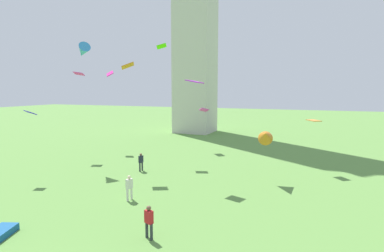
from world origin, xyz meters
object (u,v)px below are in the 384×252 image
(kite_flying_0, at_px, (314,120))
(kite_flying_7, at_px, (265,136))
(kite_flying_3, at_px, (83,51))
(kite_flying_4, at_px, (79,74))
(person_2, at_px, (141,161))
(person_1, at_px, (129,186))
(kite_flying_5, at_px, (204,110))
(kite_flying_1, at_px, (128,66))
(person_0, at_px, (149,220))
(kite_flying_9, at_px, (30,113))
(kite_flying_8, at_px, (110,74))
(kite_flying_6, at_px, (194,82))
(kite_flying_2, at_px, (162,46))

(kite_flying_0, height_order, kite_flying_7, kite_flying_0)
(kite_flying_3, relative_size, kite_flying_4, 1.76)
(person_2, height_order, kite_flying_7, kite_flying_7)
(person_1, height_order, kite_flying_4, kite_flying_4)
(person_1, xyz_separation_m, kite_flying_5, (-1.13, 19.08, 4.26))
(kite_flying_3, bearing_deg, kite_flying_4, -97.77)
(kite_flying_1, distance_m, kite_flying_5, 13.51)
(kite_flying_4, bearing_deg, kite_flying_5, -163.18)
(person_0, xyz_separation_m, person_2, (-7.51, 11.69, -0.03))
(kite_flying_1, bearing_deg, kite_flying_9, -178.54)
(kite_flying_8, bearing_deg, kite_flying_5, -115.80)
(kite_flying_9, bearing_deg, person_2, -155.95)
(kite_flying_6, bearing_deg, kite_flying_4, 5.53)
(person_0, distance_m, kite_flying_3, 22.29)
(kite_flying_3, bearing_deg, kite_flying_1, 112.58)
(person_1, relative_size, kite_flying_5, 1.11)
(kite_flying_2, xyz_separation_m, kite_flying_4, (-9.45, -2.79, -3.03))
(kite_flying_5, bearing_deg, person_0, 155.88)
(kite_flying_1, relative_size, kite_flying_7, 0.60)
(person_0, distance_m, kite_flying_7, 13.43)
(person_2, bearing_deg, kite_flying_7, 98.79)
(person_0, height_order, kite_flying_9, kite_flying_9)
(person_0, bearing_deg, person_2, 146.68)
(kite_flying_4, height_order, kite_flying_7, kite_flying_4)
(kite_flying_1, bearing_deg, person_2, -21.82)
(kite_flying_5, relative_size, kite_flying_6, 1.00)
(person_0, relative_size, kite_flying_7, 0.81)
(kite_flying_5, height_order, kite_flying_8, kite_flying_8)
(person_1, bearing_deg, kite_flying_2, 29.52)
(person_0, xyz_separation_m, kite_flying_2, (-8.49, 18.21, 11.72))
(kite_flying_4, relative_size, kite_flying_5, 0.83)
(kite_flying_7, height_order, kite_flying_8, kite_flying_8)
(person_2, height_order, kite_flying_8, kite_flying_8)
(kite_flying_5, bearing_deg, person_2, 132.67)
(kite_flying_2, xyz_separation_m, kite_flying_8, (-8.84, 2.31, -2.77))
(kite_flying_0, height_order, kite_flying_4, kite_flying_4)
(kite_flying_1, distance_m, kite_flying_3, 6.63)
(kite_flying_6, bearing_deg, kite_flying_9, 40.34)
(kite_flying_0, distance_m, kite_flying_9, 25.89)
(kite_flying_0, bearing_deg, kite_flying_9, -100.07)
(person_2, height_order, kite_flying_2, kite_flying_2)
(kite_flying_8, bearing_deg, kite_flying_7, -150.82)
(kite_flying_6, distance_m, kite_flying_9, 14.58)
(person_1, relative_size, kite_flying_8, 1.16)
(person_1, height_order, kite_flying_8, kite_flying_8)
(kite_flying_6, bearing_deg, person_2, 12.47)
(kite_flying_3, bearing_deg, kite_flying_2, 165.14)
(kite_flying_3, relative_size, kite_flying_8, 1.52)
(person_0, xyz_separation_m, kite_flying_0, (7.87, 17.88, 3.92))
(kite_flying_1, height_order, kite_flying_8, kite_flying_1)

